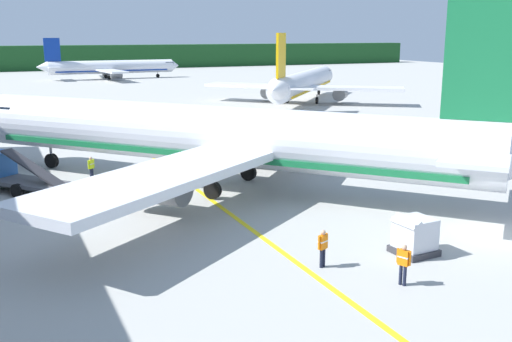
{
  "coord_description": "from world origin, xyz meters",
  "views": [
    {
      "loc": [
        -22.96,
        -21.09,
        9.94
      ],
      "look_at": [
        -9.35,
        9.43,
        2.19
      ],
      "focal_mm": 41.82,
      "sensor_mm": 36.0,
      "label": 1
    }
  ],
  "objects_px": {
    "airliner_mid_apron": "(304,83)",
    "crew_supervisor": "(323,245)",
    "crew_marshaller": "(404,261)",
    "airliner_far_taxiway": "(110,67)",
    "service_truck_fuel": "(7,173)",
    "crew_loader_right": "(91,166)",
    "airliner_foreground": "(218,137)",
    "cargo_container_near": "(414,236)"
  },
  "relations": [
    {
      "from": "airliner_mid_apron",
      "to": "airliner_far_taxiway",
      "type": "xyz_separation_m",
      "value": [
        -17.07,
        57.91,
        -0.29
      ]
    },
    {
      "from": "service_truck_fuel",
      "to": "crew_marshaller",
      "type": "relative_size",
      "value": 3.69
    },
    {
      "from": "service_truck_fuel",
      "to": "crew_marshaller",
      "type": "bearing_deg",
      "value": -58.27
    },
    {
      "from": "airliner_foreground",
      "to": "service_truck_fuel",
      "type": "height_order",
      "value": "airliner_foreground"
    },
    {
      "from": "airliner_far_taxiway",
      "to": "crew_supervisor",
      "type": "relative_size",
      "value": 18.45
    },
    {
      "from": "service_truck_fuel",
      "to": "crew_marshaller",
      "type": "height_order",
      "value": "service_truck_fuel"
    },
    {
      "from": "cargo_container_near",
      "to": "airliner_mid_apron",
      "type": "bearing_deg",
      "value": 66.27
    },
    {
      "from": "crew_loader_right",
      "to": "crew_supervisor",
      "type": "bearing_deg",
      "value": -72.02
    },
    {
      "from": "airliner_far_taxiway",
      "to": "service_truck_fuel",
      "type": "xyz_separation_m",
      "value": [
        -24.28,
        -94.2,
        -1.38
      ]
    },
    {
      "from": "crew_marshaller",
      "to": "crew_loader_right",
      "type": "bearing_deg",
      "value": 110.22
    },
    {
      "from": "cargo_container_near",
      "to": "crew_loader_right",
      "type": "height_order",
      "value": "cargo_container_near"
    },
    {
      "from": "airliner_far_taxiway",
      "to": "service_truck_fuel",
      "type": "distance_m",
      "value": 97.28
    },
    {
      "from": "service_truck_fuel",
      "to": "cargo_container_near",
      "type": "bearing_deg",
      "value": -50.2
    },
    {
      "from": "airliner_far_taxiway",
      "to": "crew_supervisor",
      "type": "xyz_separation_m",
      "value": [
        -12.29,
        -113.82,
        -1.55
      ]
    },
    {
      "from": "cargo_container_near",
      "to": "crew_supervisor",
      "type": "distance_m",
      "value": 4.65
    },
    {
      "from": "airliner_foreground",
      "to": "airliner_far_taxiway",
      "type": "relative_size",
      "value": 1.07
    },
    {
      "from": "service_truck_fuel",
      "to": "crew_loader_right",
      "type": "height_order",
      "value": "service_truck_fuel"
    },
    {
      "from": "airliner_mid_apron",
      "to": "crew_marshaller",
      "type": "distance_m",
      "value": 64.97
    },
    {
      "from": "airliner_far_taxiway",
      "to": "cargo_container_near",
      "type": "relative_size",
      "value": 16.73
    },
    {
      "from": "airliner_foreground",
      "to": "crew_marshaller",
      "type": "distance_m",
      "value": 17.86
    },
    {
      "from": "airliner_foreground",
      "to": "airliner_far_taxiway",
      "type": "bearing_deg",
      "value": 83.34
    },
    {
      "from": "airliner_far_taxiway",
      "to": "crew_loader_right",
      "type": "height_order",
      "value": "airliner_far_taxiway"
    },
    {
      "from": "crew_loader_right",
      "to": "crew_marshaller",
      "type": "bearing_deg",
      "value": -69.78
    },
    {
      "from": "airliner_foreground",
      "to": "crew_loader_right",
      "type": "xyz_separation_m",
      "value": [
        -7.31,
        5.65,
        -2.45
      ]
    },
    {
      "from": "airliner_mid_apron",
      "to": "service_truck_fuel",
      "type": "height_order",
      "value": "airliner_mid_apron"
    },
    {
      "from": "airliner_foreground",
      "to": "cargo_container_near",
      "type": "height_order",
      "value": "airliner_foreground"
    },
    {
      "from": "crew_loader_right",
      "to": "airliner_far_taxiway",
      "type": "bearing_deg",
      "value": 78.58
    },
    {
      "from": "cargo_container_near",
      "to": "airliner_far_taxiway",
      "type": "bearing_deg",
      "value": 86.16
    },
    {
      "from": "crew_loader_right",
      "to": "crew_supervisor",
      "type": "xyz_separation_m",
      "value": [
        6.6,
        -20.33,
        0.06
      ]
    },
    {
      "from": "airliner_mid_apron",
      "to": "cargo_container_near",
      "type": "distance_m",
      "value": 61.47
    },
    {
      "from": "airliner_foreground",
      "to": "crew_loader_right",
      "type": "distance_m",
      "value": 9.56
    },
    {
      "from": "airliner_far_taxiway",
      "to": "crew_marshaller",
      "type": "bearing_deg",
      "value": -95.04
    },
    {
      "from": "cargo_container_near",
      "to": "crew_marshaller",
      "type": "distance_m",
      "value": 3.75
    },
    {
      "from": "airliner_mid_apron",
      "to": "crew_marshaller",
      "type": "xyz_separation_m",
      "value": [
        -27.38,
        -58.9,
        -1.81
      ]
    },
    {
      "from": "airliner_foreground",
      "to": "crew_marshaller",
      "type": "relative_size",
      "value": 19.25
    },
    {
      "from": "crew_supervisor",
      "to": "airliner_far_taxiway",
      "type": "bearing_deg",
      "value": 83.84
    },
    {
      "from": "airliner_foreground",
      "to": "airliner_mid_apron",
      "type": "xyz_separation_m",
      "value": [
        28.65,
        41.24,
        -0.55
      ]
    },
    {
      "from": "airliner_mid_apron",
      "to": "crew_supervisor",
      "type": "relative_size",
      "value": 16.65
    },
    {
      "from": "crew_loader_right",
      "to": "crew_supervisor",
      "type": "distance_m",
      "value": 21.37
    },
    {
      "from": "crew_marshaller",
      "to": "crew_loader_right",
      "type": "relative_size",
      "value": 1.08
    },
    {
      "from": "service_truck_fuel",
      "to": "crew_marshaller",
      "type": "distance_m",
      "value": 26.58
    },
    {
      "from": "airliner_mid_apron",
      "to": "service_truck_fuel",
      "type": "xyz_separation_m",
      "value": [
        -41.35,
        -36.29,
        -1.67
      ]
    }
  ]
}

